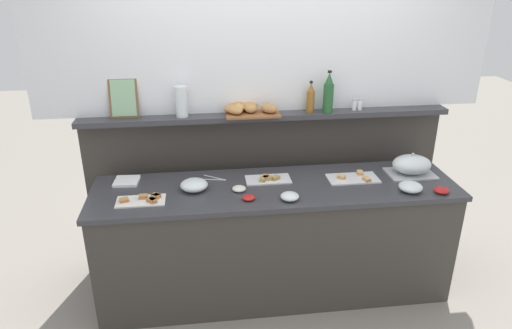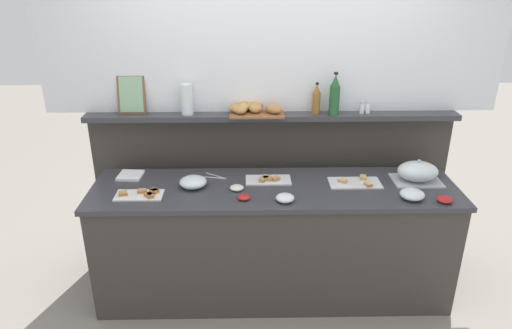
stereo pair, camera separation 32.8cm
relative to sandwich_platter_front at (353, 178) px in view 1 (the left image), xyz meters
name	(u,v)px [view 1 (the left image)]	position (x,y,z in m)	size (l,w,h in m)	color
ground_plane	(263,246)	(-0.58, 0.56, -0.89)	(12.00, 12.00, 0.00)	gray
buffet_counter	(275,240)	(-0.58, -0.04, -0.45)	(2.56, 0.66, 0.88)	#3D3833
back_ledge_unit	(265,182)	(-0.58, 0.46, -0.22)	(2.80, 0.22, 1.28)	#3D3833
upper_wall_panel	(266,21)	(-0.58, 0.49, 1.05)	(3.40, 0.08, 1.32)	white
sandwich_platter_front	(353,178)	(0.00, 0.00, 0.00)	(0.36, 0.19, 0.04)	silver
sandwich_platter_rear	(268,179)	(-0.62, 0.06, 0.00)	(0.32, 0.17, 0.04)	silver
sandwich_platter_side	(143,200)	(-1.47, -0.16, 0.00)	(0.32, 0.16, 0.04)	white
serving_cloche	(412,165)	(0.44, 0.03, 0.06)	(0.34, 0.24, 0.17)	#B7BABF
glass_bowl_large	(194,185)	(-1.14, -0.03, 0.03)	(0.19, 0.19, 0.08)	silver
glass_bowl_medium	(290,197)	(-0.52, -0.26, 0.01)	(0.12, 0.12, 0.05)	silver
glass_bowl_small	(410,187)	(0.32, -0.23, 0.02)	(0.16, 0.16, 0.06)	silver
condiment_bowl_teal	(441,190)	(0.52, -0.28, 0.01)	(0.10, 0.10, 0.04)	red
condiment_bowl_red	(249,198)	(-0.79, -0.22, 0.01)	(0.09, 0.09, 0.03)	red
condiment_bowl_dark	(239,189)	(-0.84, -0.08, 0.01)	(0.09, 0.09, 0.03)	silver
serving_tongs	(214,179)	(-1.00, 0.12, 0.00)	(0.18, 0.11, 0.01)	#B7BABF
napkin_stack	(127,181)	(-1.62, 0.15, 0.00)	(0.17, 0.17, 0.02)	white
wine_bottle_green	(328,94)	(-0.12, 0.36, 0.53)	(0.08, 0.08, 0.32)	#23562D
vinegar_bottle_amber	(311,98)	(-0.25, 0.39, 0.49)	(0.06, 0.06, 0.24)	#8E5B23
salt_shaker	(354,105)	(0.10, 0.39, 0.43)	(0.03, 0.03, 0.09)	white
pepper_shaker	(360,104)	(0.14, 0.39, 0.43)	(0.03, 0.03, 0.09)	white
bread_basket	(244,109)	(-0.75, 0.40, 0.43)	(0.44, 0.28, 0.08)	brown
framed_picture	(123,98)	(-1.62, 0.43, 0.53)	(0.20, 0.07, 0.29)	brown
water_carafe	(181,101)	(-1.21, 0.39, 0.50)	(0.09, 0.09, 0.23)	silver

